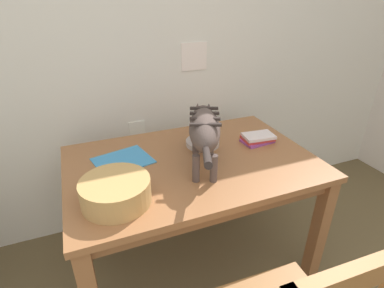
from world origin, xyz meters
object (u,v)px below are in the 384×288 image
at_px(cat, 204,128).
at_px(book_stack, 258,138).
at_px(saucer_bowl, 203,143).
at_px(wicker_basket, 116,191).
at_px(dining_table, 192,174).
at_px(magazine, 123,161).
at_px(coffee_mug, 203,134).

bearing_deg(cat, book_stack, 37.31).
relative_size(cat, book_stack, 3.48).
distance_m(saucer_bowl, wicker_basket, 0.67).
xyz_separation_m(dining_table, wicker_basket, (-0.44, -0.21, 0.15)).
height_order(dining_table, saucer_bowl, saucer_bowl).
relative_size(cat, magazine, 2.40).
distance_m(book_stack, wicker_basket, 0.93).
xyz_separation_m(cat, coffee_mug, (0.09, 0.20, -0.13)).
distance_m(dining_table, saucer_bowl, 0.22).
relative_size(dining_table, coffee_mug, 11.11).
bearing_deg(saucer_bowl, dining_table, -130.52).
distance_m(coffee_mug, wicker_basket, 0.67).
bearing_deg(wicker_basket, cat, 18.41).
distance_m(dining_table, magazine, 0.39).
distance_m(cat, wicker_basket, 0.53).
bearing_deg(coffee_mug, book_stack, -15.43).
height_order(magazine, book_stack, book_stack).
distance_m(magazine, book_stack, 0.81).
xyz_separation_m(cat, saucer_bowl, (0.08, 0.20, -0.19)).
relative_size(coffee_mug, wicker_basket, 0.40).
bearing_deg(saucer_bowl, magazine, -178.08).
xyz_separation_m(dining_table, saucer_bowl, (0.13, 0.15, 0.11)).
height_order(cat, wicker_basket, cat).
xyz_separation_m(dining_table, magazine, (-0.35, 0.13, 0.09)).
bearing_deg(coffee_mug, cat, -112.99).
distance_m(cat, magazine, 0.48).
bearing_deg(saucer_bowl, book_stack, -15.24).
bearing_deg(book_stack, coffee_mug, 164.57).
height_order(book_stack, wicker_basket, wicker_basket).
height_order(saucer_bowl, magazine, saucer_bowl).
bearing_deg(coffee_mug, wicker_basket, -147.55).
bearing_deg(saucer_bowl, cat, -112.01).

